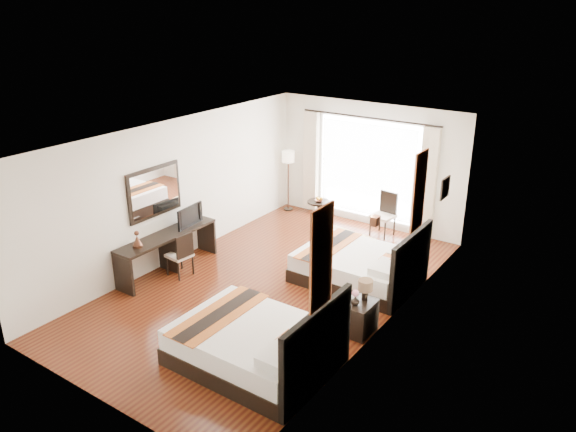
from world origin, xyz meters
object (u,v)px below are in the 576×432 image
Objects in this scene: bed_near at (257,345)px; bed_far at (361,266)px; floor_lamp at (288,161)px; nightstand at (358,317)px; side_table at (318,213)px; table_lamp at (365,287)px; television at (187,215)px; console_desk at (168,252)px; fruit_bowl at (319,201)px; desk_chair at (180,262)px; window_chair at (383,223)px; vase at (355,302)px.

bed_far is (0.04, 3.06, -0.01)m from bed_near.
bed_far is 4.11m from floor_lamp.
side_table reaches higher than nightstand.
bed_far is 2.80m from side_table.
table_lamp is at bearing -48.90° from side_table.
side_table is at bearing -26.28° from television.
console_desk reaches higher than fruit_bowl.
bed_near reaches higher than fruit_bowl.
desk_chair is at bearing -177.26° from nightstand.
nightstand is at bearing -44.11° from floor_lamp.
table_lamp is 0.24× the size of floor_lamp.
table_lamp reaches higher than console_desk.
floor_lamp is (0.01, 4.03, 0.87)m from console_desk.
window_chair is (2.61, 3.35, -0.67)m from television.
table_lamp is (0.03, 0.12, 0.49)m from nightstand.
bed_near is 3.49m from console_desk.
desk_chair is 4.40× the size of fruit_bowl.
desk_chair reaches higher than table_lamp.
vase is 0.07× the size of console_desk.
bed_far reaches higher than desk_chair.
floor_lamp is (-4.02, 3.74, 0.50)m from table_lamp.
window_chair reaches higher than fruit_bowl.
console_desk is at bearing -90.10° from floor_lamp.
table_lamp is at bearing -42.96° from floor_lamp.
bed_near is 1.48× the size of floor_lamp.
desk_chair is (-2.91, -1.69, -0.04)m from bed_far.
nightstand is 4.00m from console_desk.
table_lamp is 4.37m from side_table.
vase is at bearing -172.69° from desk_chair.
bed_far is at bearing 116.58° from nightstand.
nightstand is 0.63× the size of desk_chair.
console_desk is 3.75m from side_table.
side_table is (-2.03, 4.95, -0.02)m from bed_near.
bed_far is 5.83× the size of table_lamp.
side_table is (0.84, 3.57, 0.03)m from desk_chair.
television is 4.29m from window_chair.
vase is at bearing -51.30° from side_table.
vase is (-0.05, -0.23, -0.17)m from table_lamp.
floor_lamp reaches higher than bed_near.
desk_chair is (-3.67, -0.18, 0.00)m from nightstand.
bed_near reaches higher than television.
bed_near is 14.92× the size of vase.
desk_chair is at bearing -149.92° from bed_far.
table_lamp reaches higher than nightstand.
fruit_bowl is (0.87, 3.53, 0.36)m from desk_chair.
bed_near is 2.27× the size of window_chair.
fruit_bowl is at bearing -67.78° from window_chair.
television reaches higher than desk_chair.
console_desk is at bearing -175.88° from table_lamp.
side_table is (1.17, 3.56, -0.08)m from console_desk.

